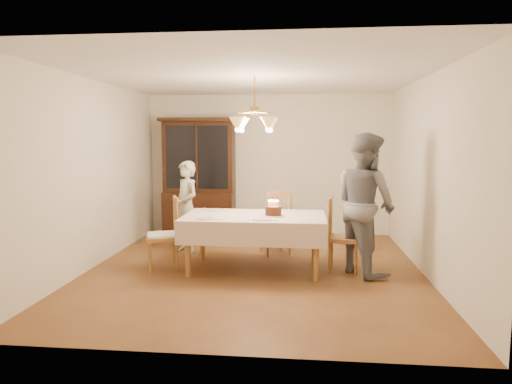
# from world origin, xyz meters

# --- Properties ---
(ground) EXTENTS (5.00, 5.00, 0.00)m
(ground) POSITION_xyz_m (0.00, 0.00, 0.00)
(ground) COLOR brown
(ground) RESTS_ON ground
(room_shell) EXTENTS (5.00, 5.00, 5.00)m
(room_shell) POSITION_xyz_m (0.00, 0.00, 1.58)
(room_shell) COLOR white
(room_shell) RESTS_ON ground
(dining_table) EXTENTS (1.90, 1.10, 0.76)m
(dining_table) POSITION_xyz_m (0.00, 0.00, 0.68)
(dining_table) COLOR #94602B
(dining_table) RESTS_ON ground
(china_hutch) EXTENTS (1.38, 0.54, 2.16)m
(china_hutch) POSITION_xyz_m (-1.27, 2.25, 1.04)
(china_hutch) COLOR black
(china_hutch) RESTS_ON ground
(chair_far_side) EXTENTS (0.57, 0.56, 1.00)m
(chair_far_side) POSITION_xyz_m (0.23, 0.91, 0.44)
(chair_far_side) COLOR #94602B
(chair_far_side) RESTS_ON ground
(chair_left_end) EXTENTS (0.55, 0.56, 1.00)m
(chair_left_end) POSITION_xyz_m (-1.25, -0.11, 0.45)
(chair_left_end) COLOR #94602B
(chair_left_end) RESTS_ON ground
(chair_right_end) EXTENTS (0.48, 0.49, 1.00)m
(chair_right_end) POSITION_xyz_m (1.19, 0.07, 0.44)
(chair_right_end) COLOR #94602B
(chair_right_end) RESTS_ON ground
(elderly_woman) EXTENTS (0.61, 0.62, 1.44)m
(elderly_woman) POSITION_xyz_m (-1.16, 0.88, 0.72)
(elderly_woman) COLOR beige
(elderly_woman) RESTS_ON ground
(adult_in_grey) EXTENTS (1.07, 1.14, 1.86)m
(adult_in_grey) POSITION_xyz_m (1.46, 0.02, 0.93)
(adult_in_grey) COLOR slate
(adult_in_grey) RESTS_ON ground
(birthday_cake) EXTENTS (0.30, 0.30, 0.21)m
(birthday_cake) POSITION_xyz_m (0.26, -0.05, 0.82)
(birthday_cake) COLOR white
(birthday_cake) RESTS_ON dining_table
(place_setting_near_left) EXTENTS (0.37, 0.23, 0.02)m
(place_setting_near_left) POSITION_xyz_m (-0.58, -0.35, 0.77)
(place_setting_near_left) COLOR white
(place_setting_near_left) RESTS_ON dining_table
(place_setting_near_right) EXTENTS (0.38, 0.24, 0.02)m
(place_setting_near_right) POSITION_xyz_m (0.14, -0.35, 0.77)
(place_setting_near_right) COLOR white
(place_setting_near_right) RESTS_ON dining_table
(place_setting_far_left) EXTENTS (0.41, 0.26, 0.02)m
(place_setting_far_left) POSITION_xyz_m (-0.59, 0.33, 0.77)
(place_setting_far_left) COLOR white
(place_setting_far_left) RESTS_ON dining_table
(chandelier) EXTENTS (0.62, 0.62, 0.73)m
(chandelier) POSITION_xyz_m (-0.00, -0.00, 1.98)
(chandelier) COLOR #BF8C3F
(chandelier) RESTS_ON ground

